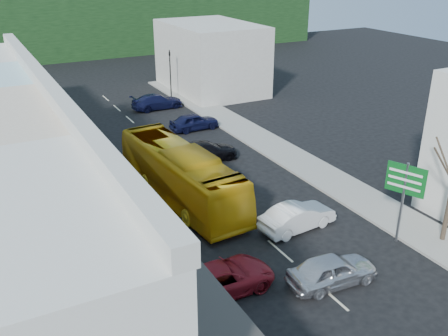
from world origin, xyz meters
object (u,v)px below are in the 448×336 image
car_white (297,217)px  car_red (222,278)px  car_silver (332,270)px  pedestrian_left (93,250)px  traffic_signal (170,75)px  direction_sign (402,203)px  bus (181,175)px

car_white → car_red: bearing=109.8°
car_silver → pedestrian_left: size_ratio=2.59×
car_red → traffic_signal: traffic_signal is taller
direction_sign → traffic_signal: 30.51m
direction_sign → car_red: bearing=154.3°
car_silver → car_white: bearing=-13.5°
car_silver → direction_sign: 5.61m
car_white → pedestrian_left: 10.61m
direction_sign → traffic_signal: bearing=67.3°
pedestrian_left → car_red: bearing=-121.8°
car_silver → bus: bearing=17.3°
car_white → car_red: (-6.04, -2.89, 0.00)m
bus → car_silver: size_ratio=2.64×
car_silver → traffic_signal: 32.28m
car_white → car_red: 6.70m
car_red → traffic_signal: size_ratio=0.94×
car_white → pedestrian_left: (-10.51, 1.41, 0.30)m
bus → direction_sign: bearing=-54.9°
pedestrian_left → car_silver: bearing=-111.9°
pedestrian_left → traffic_signal: size_ratio=0.35×
car_white → direction_sign: size_ratio=1.01×
bus → car_white: bearing=-60.9°
car_silver → pedestrian_left: 10.92m
car_red → pedestrian_left: pedestrian_left is taller
car_white → traffic_signal: (3.79, 27.10, 1.76)m
car_silver → direction_sign: size_ratio=1.01×
bus → car_silver: 11.23m
direction_sign → bus: bearing=106.6°
bus → traffic_signal: traffic_signal is taller
car_silver → car_red: (-4.57, 1.81, 0.00)m
bus → traffic_signal: bearing=65.1°
bus → traffic_signal: (7.86, 20.91, 0.91)m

